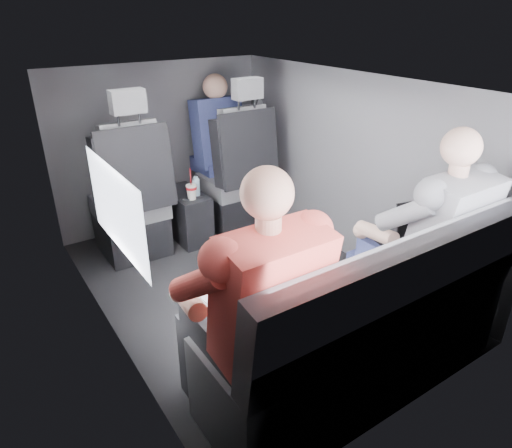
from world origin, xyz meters
TOP-DOWN VIEW (x-y plane):
  - floor at (0.00, 0.00)m, footprint 2.60×2.60m
  - ceiling at (0.00, 0.00)m, footprint 2.60×2.60m
  - panel_left at (-0.90, 0.00)m, footprint 0.02×2.60m
  - panel_right at (0.90, 0.00)m, footprint 0.02×2.60m
  - panel_front at (0.00, 1.30)m, footprint 1.80×0.02m
  - panel_back at (0.00, -1.30)m, footprint 1.80×0.02m
  - side_window at (-0.88, -0.30)m, footprint 0.02×0.75m
  - seatbelt at (0.45, 0.67)m, footprint 0.35×0.11m
  - front_seat_left at (-0.45, 0.84)m, footprint 0.52×0.58m
  - front_seat_right at (0.45, 0.84)m, footprint 0.52×0.58m
  - center_console at (0.00, 0.88)m, footprint 0.24×0.48m
  - rear_bench at (0.00, -1.06)m, footprint 1.60×0.57m
  - soda_cup at (-0.02, 0.73)m, footprint 0.08×0.08m
  - water_bottle at (0.04, 0.76)m, footprint 0.06×0.06m
  - laptop_white at (-0.54, -0.79)m, footprint 0.40×0.38m
  - laptop_black at (0.53, -0.83)m, footprint 0.41×0.40m
  - passenger_rear_left at (-0.58, -0.97)m, footprint 0.53×0.64m
  - passenger_rear_right at (0.49, -0.97)m, footprint 0.52×0.63m
  - passenger_front_right at (0.42, 1.10)m, footprint 0.40×0.40m

SIDE VIEW (x-z plane):
  - floor at x=0.00m, z-range 0.00..0.00m
  - center_console at x=0.00m, z-range 0.00..0.41m
  - rear_bench at x=0.00m, z-range -0.15..0.77m
  - front_seat_left at x=-0.45m, z-range -0.23..1.03m
  - front_seat_right at x=0.45m, z-range -0.23..1.03m
  - soda_cup at x=-0.02m, z-range 0.34..0.59m
  - water_bottle at x=0.04m, z-range 0.39..0.55m
  - laptop_black at x=0.53m, z-range 0.51..0.76m
  - passenger_rear_right at x=0.49m, z-range 0.01..1.26m
  - laptop_white at x=-0.54m, z-range 0.50..0.77m
  - passenger_rear_left at x=-0.58m, z-range 0.01..1.28m
  - panel_left at x=-0.90m, z-range 0.00..1.35m
  - panel_right at x=0.90m, z-range 0.00..1.35m
  - panel_front at x=0.00m, z-range 0.00..1.35m
  - panel_back at x=0.00m, z-range 0.00..1.35m
  - passenger_front_right at x=0.42m, z-range 0.34..1.16m
  - seatbelt at x=0.45m, z-range 0.50..1.10m
  - side_window at x=-0.88m, z-range 0.69..1.11m
  - ceiling at x=0.00m, z-range 1.35..1.35m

